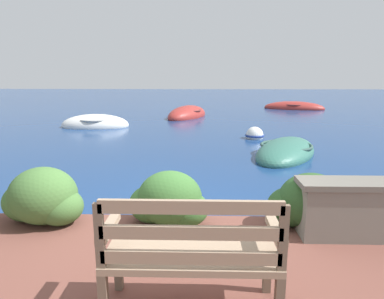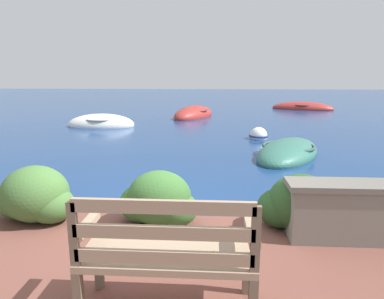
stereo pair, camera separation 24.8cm
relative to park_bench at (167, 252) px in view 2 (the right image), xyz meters
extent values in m
plane|color=navy|center=(-0.38, 1.74, -0.70)|extent=(80.00, 80.00, 0.00)
cube|color=brown|center=(-0.59, 0.26, -0.28)|extent=(0.06, 0.06, 0.40)
cube|color=brown|center=(0.59, 0.26, -0.28)|extent=(0.06, 0.06, 0.40)
cube|color=brown|center=(-0.59, -0.16, -0.28)|extent=(0.06, 0.06, 0.40)
cube|color=gray|center=(0.00, 0.05, -0.06)|extent=(1.24, 0.48, 0.05)
cube|color=gray|center=(0.00, -0.16, 0.05)|extent=(1.18, 0.04, 0.09)
cube|color=gray|center=(0.00, -0.16, 0.22)|extent=(1.18, 0.04, 0.09)
cube|color=gray|center=(0.00, -0.16, 0.40)|extent=(1.18, 0.04, 0.09)
cube|color=brown|center=(-0.59, -0.16, 0.19)|extent=(0.06, 0.04, 0.45)
cube|color=brown|center=(0.59, -0.16, 0.19)|extent=(0.06, 0.04, 0.45)
cube|color=gray|center=(-0.59, 0.05, 0.15)|extent=(0.07, 0.43, 0.05)
cube|color=gray|center=(0.59, 0.05, 0.15)|extent=(0.07, 0.43, 0.05)
cube|color=slate|center=(2.05, 1.23, -0.20)|extent=(1.85, 0.35, 0.56)
ellipsoid|color=#426B33|center=(-1.75, 1.50, -0.15)|extent=(0.78, 0.70, 0.66)
ellipsoid|color=#426B33|center=(-1.96, 1.55, -0.25)|extent=(0.58, 0.53, 0.47)
ellipsoid|color=#426B33|center=(-1.56, 1.46, -0.27)|extent=(0.54, 0.49, 0.43)
ellipsoid|color=#38662D|center=(-0.29, 1.50, -0.17)|extent=(0.74, 0.66, 0.63)
ellipsoid|color=#38662D|center=(-0.49, 1.55, -0.26)|extent=(0.55, 0.50, 0.44)
ellipsoid|color=#38662D|center=(-0.11, 1.46, -0.28)|extent=(0.52, 0.47, 0.41)
ellipsoid|color=#284C23|center=(1.30, 1.46, -0.17)|extent=(0.74, 0.66, 0.63)
ellipsoid|color=#284C23|center=(1.10, 1.51, -0.26)|extent=(0.55, 0.50, 0.44)
ellipsoid|color=#284C23|center=(1.48, 1.42, -0.28)|extent=(0.52, 0.46, 0.40)
ellipsoid|color=#336B5B|center=(2.11, 5.93, -0.65)|extent=(2.35, 3.05, 0.66)
torus|color=#304F46|center=(2.11, 5.93, -0.47)|extent=(1.66, 1.66, 0.07)
cube|color=#846647|center=(2.30, 6.31, -0.50)|extent=(0.94, 0.55, 0.04)
cube|color=#846647|center=(1.96, 5.62, -0.50)|extent=(0.94, 0.55, 0.04)
ellipsoid|color=silver|center=(-3.84, 10.20, -0.64)|extent=(2.53, 1.42, 0.82)
torus|color=gray|center=(-3.84, 10.20, -0.41)|extent=(1.34, 1.34, 0.07)
cube|color=#846647|center=(-4.21, 10.18, -0.44)|extent=(0.19, 1.00, 0.04)
cube|color=#846647|center=(-3.53, 10.22, -0.44)|extent=(0.19, 1.00, 0.04)
ellipsoid|color=#9E2D28|center=(-0.57, 13.23, -0.63)|extent=(2.30, 3.22, 0.90)
torus|color=brown|center=(-0.57, 13.23, -0.39)|extent=(1.63, 1.63, 0.07)
cube|color=#846647|center=(-0.75, 12.82, -0.42)|extent=(0.96, 0.50, 0.04)
cube|color=#846647|center=(-0.43, 13.57, -0.42)|extent=(0.96, 0.50, 0.04)
ellipsoid|color=#9E2D28|center=(5.20, 16.96, -0.65)|extent=(3.45, 2.14, 0.74)
torus|color=brown|center=(5.20, 16.96, -0.44)|extent=(1.54, 1.54, 0.07)
cube|color=#846647|center=(5.66, 16.82, -0.47)|extent=(0.41, 0.96, 0.04)
cube|color=#846647|center=(4.81, 17.09, -0.47)|extent=(0.41, 0.96, 0.04)
sphere|color=white|center=(1.68, 8.06, -0.61)|extent=(0.53, 0.53, 0.53)
torus|color=navy|center=(1.68, 8.06, -0.61)|extent=(0.58, 0.58, 0.06)
camera|label=1|loc=(0.06, -2.18, 1.22)|focal=32.00mm
camera|label=2|loc=(0.31, -2.17, 1.22)|focal=32.00mm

